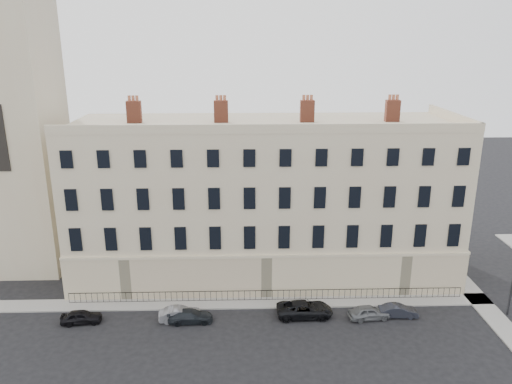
% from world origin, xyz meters
% --- Properties ---
extents(ground, '(160.00, 160.00, 0.00)m').
position_xyz_m(ground, '(0.00, 0.00, 0.00)').
color(ground, black).
rests_on(ground, ground).
extents(terrace, '(36.22, 12.22, 17.00)m').
position_xyz_m(terrace, '(-5.97, 11.97, 7.50)').
color(terrace, '#C9B695').
rests_on(terrace, ground).
extents(church_tower, '(8.00, 8.13, 44.00)m').
position_xyz_m(church_tower, '(-30.00, 14.00, 18.66)').
color(church_tower, '#C9B695').
rests_on(church_tower, ground).
extents(pavement_terrace, '(48.00, 2.00, 0.12)m').
position_xyz_m(pavement_terrace, '(-10.00, 5.00, 0.06)').
color(pavement_terrace, gray).
rests_on(pavement_terrace, ground).
extents(pavement_east_return, '(2.00, 24.00, 0.12)m').
position_xyz_m(pavement_east_return, '(13.00, 8.00, 0.06)').
color(pavement_east_return, gray).
rests_on(pavement_east_return, ground).
extents(railings, '(35.00, 0.04, 0.96)m').
position_xyz_m(railings, '(-6.00, 5.40, 0.55)').
color(railings, black).
rests_on(railings, ground).
extents(car_a, '(3.41, 1.69, 1.12)m').
position_xyz_m(car_a, '(-21.47, 2.27, 0.56)').
color(car_a, black).
rests_on(car_a, ground).
extents(car_b, '(3.63, 1.69, 1.15)m').
position_xyz_m(car_b, '(-13.40, 2.44, 0.58)').
color(car_b, slate).
rests_on(car_b, ground).
extents(car_c, '(3.77, 1.68, 1.07)m').
position_xyz_m(car_c, '(-12.50, 2.14, 0.54)').
color(car_c, black).
rests_on(car_c, ground).
extents(car_d, '(4.79, 2.33, 1.31)m').
position_xyz_m(car_d, '(-2.94, 2.74, 0.66)').
color(car_d, black).
rests_on(car_d, ground).
extents(car_e, '(3.63, 1.83, 1.19)m').
position_xyz_m(car_e, '(2.38, 2.18, 0.59)').
color(car_e, slate).
rests_on(car_e, ground).
extents(car_f, '(3.29, 1.24, 1.07)m').
position_xyz_m(car_f, '(4.94, 2.44, 0.54)').
color(car_f, '#22242D').
rests_on(car_f, ground).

